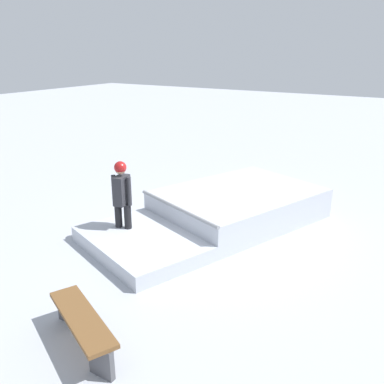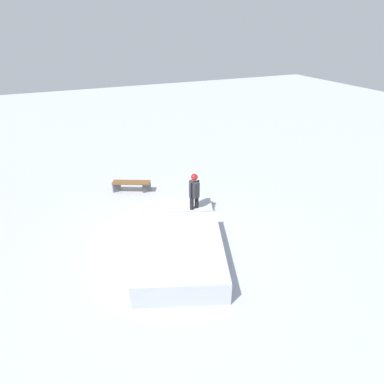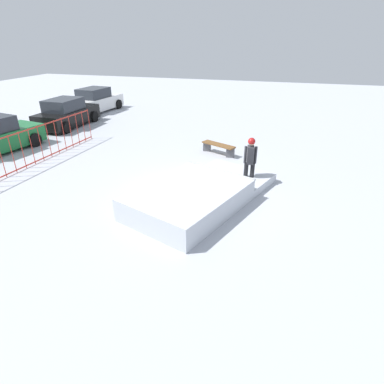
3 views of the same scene
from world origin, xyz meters
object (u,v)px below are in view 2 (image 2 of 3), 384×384
(park_bench, at_px, (131,184))
(skate_ramp, at_px, (179,244))
(skater, at_px, (194,192))
(skateboard, at_px, (198,210))

(park_bench, bearing_deg, skate_ramp, -175.88)
(skate_ramp, height_order, skater, skater)
(skate_ramp, distance_m, skateboard, 2.66)
(skateboard, bearing_deg, park_bench, -158.83)
(skateboard, distance_m, park_bench, 3.31)
(skate_ramp, bearing_deg, park_bench, 24.41)
(skater, bearing_deg, skateboard, 116.32)
(skater, height_order, park_bench, skater)
(skate_ramp, relative_size, skateboard, 7.24)
(skate_ramp, relative_size, skater, 3.46)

